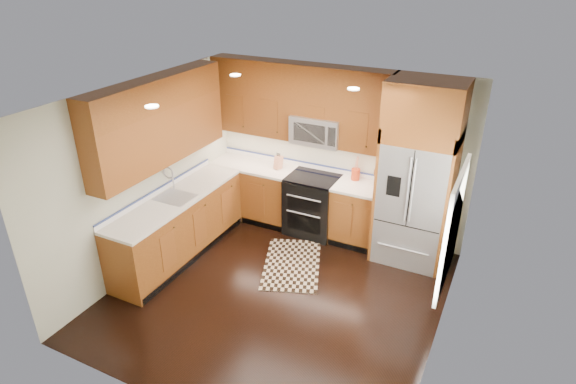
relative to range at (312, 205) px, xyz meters
The scene contains 16 objects.
ground 1.75m from the range, 81.47° to the right, with size 4.00×4.00×0.00m, color black.
wall_back 0.93m from the range, 53.04° to the left, with size 4.00×0.02×2.60m, color beige.
wall_left 2.56m from the range, 136.38° to the right, with size 0.02×4.00×2.60m, color beige.
wall_right 2.92m from the range, 36.55° to the right, with size 0.02×4.00×2.60m, color beige.
window 2.83m from the range, 33.39° to the right, with size 0.04×1.10×1.30m.
base_cabinets 1.25m from the range, 141.90° to the right, with size 2.85×3.00×0.90m.
countertop 1.16m from the range, 142.09° to the right, with size 2.86×3.01×0.04m.
upper_cabinets 1.89m from the range, 147.22° to the right, with size 2.85×3.00×1.15m.
range is the anchor object (origin of this frame).
microwave 1.20m from the range, 90.19° to the left, with size 0.76×0.40×0.42m.
refrigerator 1.76m from the range, ahead, with size 0.98×0.75×2.60m.
sink_faucet 2.13m from the range, 135.87° to the right, with size 0.54×0.44×0.37m.
rug 1.09m from the range, 82.61° to the right, with size 0.77×1.29×0.01m, color black.
knife_block 0.86m from the range, behind, with size 0.10×0.14×0.26m.
utensil_crock 0.87m from the range, 19.56° to the left, with size 0.17×0.17×0.37m.
cutting_board 1.14m from the range, 15.23° to the left, with size 0.31×0.31×0.02m, color brown.
Camera 1 is at (2.37, -4.46, 3.97)m, focal length 30.00 mm.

